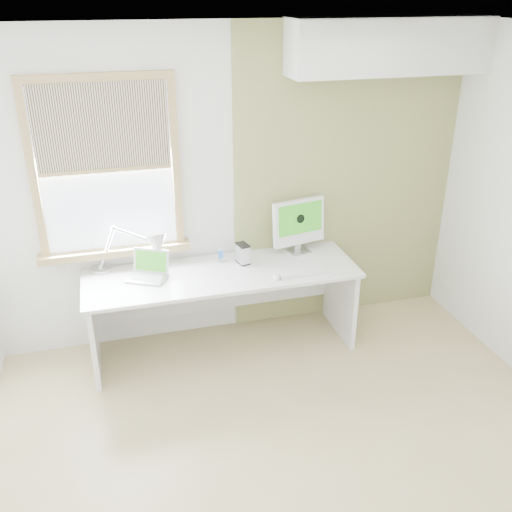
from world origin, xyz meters
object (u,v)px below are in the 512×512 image
object	(u,v)px
desk_lamp	(146,248)
imac	(299,223)
external_drive	(243,254)
desk	(221,290)
laptop	(149,271)

from	to	relation	value
desk_lamp	imac	size ratio (longest dim) A/B	1.37
external_drive	imac	xyz separation A→B (m)	(0.52, 0.10, 0.18)
external_drive	imac	size ratio (longest dim) A/B	0.35
external_drive	imac	world-z (taller)	imac
desk	imac	bearing A→B (deg)	12.53
external_drive	desk_lamp	bearing A→B (deg)	175.42
external_drive	laptop	bearing A→B (deg)	-176.29
external_drive	imac	distance (m)	0.56
laptop	external_drive	xyz separation A→B (m)	(0.78, 0.05, 0.03)
desk_lamp	external_drive	world-z (taller)	desk_lamp
desk_lamp	external_drive	distance (m)	0.78
desk_lamp	imac	xyz separation A→B (m)	(1.29, 0.04, 0.06)
desk	imac	xyz separation A→B (m)	(0.72, 0.16, 0.46)
desk	imac	world-z (taller)	imac
desk	external_drive	xyz separation A→B (m)	(0.20, 0.06, 0.28)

